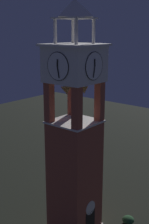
# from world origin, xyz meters

# --- Properties ---
(clock_tower) EXTENTS (3.75, 3.75, 17.89)m
(clock_tower) POSITION_xyz_m (-0.00, -0.00, 7.36)
(clock_tower) COLOR #9E4C38
(clock_tower) RESTS_ON ground
(shrub_near_entry) EXTENTS (0.99, 0.99, 0.61)m
(shrub_near_entry) POSITION_xyz_m (3.45, -2.97, 0.30)
(shrub_near_entry) COLOR #234C28
(shrub_near_entry) RESTS_ON ground
(shrub_left_of_tower) EXTENTS (0.92, 0.92, 1.06)m
(shrub_left_of_tower) POSITION_xyz_m (2.03, 2.23, 0.53)
(shrub_left_of_tower) COLOR #234C28
(shrub_left_of_tower) RESTS_ON ground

